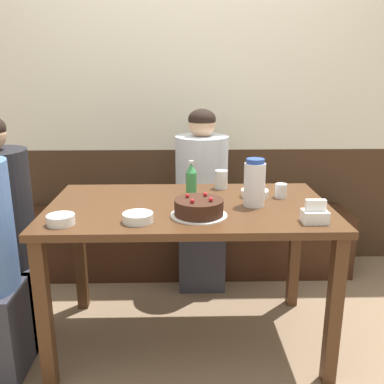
% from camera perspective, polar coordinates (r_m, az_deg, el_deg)
% --- Properties ---
extents(ground_plane, '(12.00, 12.00, 0.00)m').
position_cam_1_polar(ground_plane, '(2.47, -0.39, -18.91)').
color(ground_plane, '#846B51').
extents(back_wall, '(4.80, 0.04, 2.50)m').
position_cam_1_polar(back_wall, '(3.08, -0.81, 12.96)').
color(back_wall, '#3D2819').
rests_on(back_wall, ground_plane).
extents(bench_seat, '(2.30, 0.38, 0.44)m').
position_cam_1_polar(bench_seat, '(3.09, -0.69, -6.67)').
color(bench_seat, '#381E11').
rests_on(bench_seat, ground_plane).
extents(dining_table, '(1.39, 0.79, 0.77)m').
position_cam_1_polar(dining_table, '(2.16, -0.43, -4.20)').
color(dining_table, '#4C2D19').
rests_on(dining_table, ground_plane).
extents(birthday_cake, '(0.26, 0.26, 0.10)m').
position_cam_1_polar(birthday_cake, '(1.95, 0.93, -2.12)').
color(birthday_cake, white).
rests_on(birthday_cake, dining_table).
extents(water_pitcher, '(0.10, 0.10, 0.23)m').
position_cam_1_polar(water_pitcher, '(2.10, 8.33, 1.20)').
color(water_pitcher, white).
rests_on(water_pitcher, dining_table).
extents(soju_bottle, '(0.06, 0.06, 0.19)m').
position_cam_1_polar(soju_bottle, '(2.25, -0.10, 1.70)').
color(soju_bottle, '#388E4C').
rests_on(soju_bottle, dining_table).
extents(napkin_holder, '(0.11, 0.08, 0.11)m').
position_cam_1_polar(napkin_holder, '(1.94, 16.07, -2.87)').
color(napkin_holder, white).
rests_on(napkin_holder, dining_table).
extents(bowl_soup_white, '(0.14, 0.14, 0.04)m').
position_cam_1_polar(bowl_soup_white, '(2.27, 8.35, -0.17)').
color(bowl_soup_white, white).
rests_on(bowl_soup_white, dining_table).
extents(bowl_rice_small, '(0.13, 0.13, 0.04)m').
position_cam_1_polar(bowl_rice_small, '(1.89, -7.22, -3.39)').
color(bowl_rice_small, white).
rests_on(bowl_rice_small, dining_table).
extents(bowl_side_dish, '(0.12, 0.12, 0.04)m').
position_cam_1_polar(bowl_side_dish, '(1.93, -17.09, -3.55)').
color(bowl_side_dish, white).
rests_on(bowl_side_dish, dining_table).
extents(glass_water_tall, '(0.07, 0.07, 0.10)m').
position_cam_1_polar(glass_water_tall, '(2.41, 3.91, 1.68)').
color(glass_water_tall, silver).
rests_on(glass_water_tall, dining_table).
extents(glass_tumbler_short, '(0.06, 0.06, 0.07)m').
position_cam_1_polar(glass_tumbler_short, '(2.28, 11.77, 0.18)').
color(glass_tumbler_short, silver).
rests_on(glass_tumbler_short, dining_table).
extents(person_pale_blue_shirt, '(0.34, 0.34, 1.21)m').
position_cam_1_polar(person_pale_blue_shirt, '(2.39, -24.09, -5.86)').
color(person_pale_blue_shirt, '#33333D').
rests_on(person_pale_blue_shirt, ground_plane).
extents(person_grey_tee, '(0.34, 0.34, 1.18)m').
position_cam_1_polar(person_grey_tee, '(2.81, 1.27, -1.61)').
color(person_grey_tee, '#33333D').
rests_on(person_grey_tee, ground_plane).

